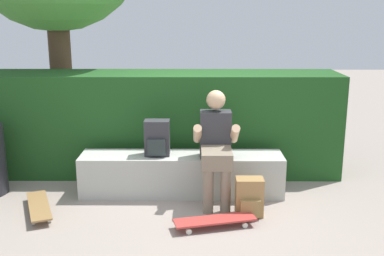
# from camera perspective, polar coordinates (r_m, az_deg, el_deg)

# --- Properties ---
(ground_plane) EXTENTS (24.00, 24.00, 0.00)m
(ground_plane) POSITION_cam_1_polar(r_m,az_deg,el_deg) (5.11, -1.35, -9.42)
(ground_plane) COLOR gray
(bench_main) EXTENTS (2.30, 0.46, 0.47)m
(bench_main) POSITION_cam_1_polar(r_m,az_deg,el_deg) (5.34, -1.27, -5.68)
(bench_main) COLOR #B2B3A9
(bench_main) RESTS_ON ground
(person_skater) EXTENTS (0.49, 0.62, 1.22)m
(person_skater) POSITION_cam_1_polar(r_m,az_deg,el_deg) (5.00, 2.96, -1.90)
(person_skater) COLOR #333338
(person_skater) RESTS_ON ground
(skateboard_near_person) EXTENTS (0.82, 0.39, 0.09)m
(skateboard_near_person) POSITION_cam_1_polar(r_m,az_deg,el_deg) (4.59, 2.84, -11.26)
(skateboard_near_person) COLOR #BC3833
(skateboard_near_person) RESTS_ON ground
(skateboard_beside_bench) EXTENTS (0.49, 0.82, 0.09)m
(skateboard_beside_bench) POSITION_cam_1_polar(r_m,az_deg,el_deg) (5.15, -18.31, -9.08)
(skateboard_beside_bench) COLOR olive
(skateboard_beside_bench) RESTS_ON ground
(backpack_on_bench) EXTENTS (0.28, 0.23, 0.40)m
(backpack_on_bench) POSITION_cam_1_polar(r_m,az_deg,el_deg) (5.21, -4.31, -1.28)
(backpack_on_bench) COLOR #333338
(backpack_on_bench) RESTS_ON bench_main
(backpack_on_ground) EXTENTS (0.28, 0.23, 0.40)m
(backpack_on_ground) POSITION_cam_1_polar(r_m,az_deg,el_deg) (4.82, 7.07, -8.52)
(backpack_on_ground) COLOR #A37A47
(backpack_on_ground) RESTS_ON ground
(hedge_row) EXTENTS (4.47, 0.80, 1.29)m
(hedge_row) POSITION_cam_1_polar(r_m,az_deg,el_deg) (5.98, -3.67, 0.63)
(hedge_row) COLOR #1D4A1C
(hedge_row) RESTS_ON ground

